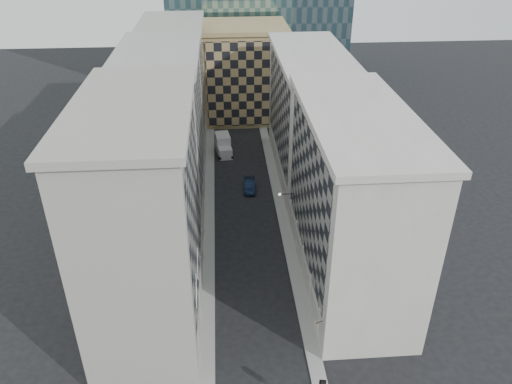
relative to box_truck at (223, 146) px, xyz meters
name	(u,v)px	position (x,y,z in m)	size (l,w,h in m)	color
ground	(263,381)	(2.80, -50.12, -1.41)	(260.00, 260.00, 0.00)	black
sidewalk_west	(209,212)	(-2.45, -20.12, -1.33)	(1.50, 100.00, 0.15)	#989893
sidewalk_east	(281,210)	(8.05, -20.12, -1.33)	(1.50, 100.00, 0.15)	#989893
bldg_left_a	(146,217)	(-8.08, -39.12, 10.42)	(10.80, 22.80, 23.70)	#A19B91
bldg_left_b	(165,134)	(-8.08, -17.12, 9.92)	(10.80, 22.80, 22.70)	#9C9991
bldg_left_c	(176,87)	(-8.08, 4.88, 9.42)	(10.80, 22.80, 21.70)	#A19B91
bldg_right_a	(350,201)	(13.68, -35.12, 8.91)	(10.80, 26.80, 20.70)	#BBB4AC
bldg_right_b	(309,116)	(13.69, -8.12, 8.44)	(10.80, 28.80, 19.70)	#BBB4AC
tan_block	(244,72)	(4.80, 17.77, 8.03)	(16.80, 14.80, 18.80)	#9C7D52
flagpoles_left	(197,277)	(-3.10, -44.12, 6.59)	(0.10, 6.33, 2.33)	gray
bracket_lamp	(281,194)	(7.18, -26.12, 4.79)	(1.98, 0.36, 0.36)	black
box_truck	(223,146)	(0.00, 0.00, 0.00)	(3.13, 6.15, 3.23)	silver
dark_car	(250,185)	(3.81, -13.80, -0.62)	(1.67, 4.78, 1.58)	#0E1A35
shop_sign	(317,325)	(8.22, -47.12, 2.43)	(0.72, 0.63, 0.74)	black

